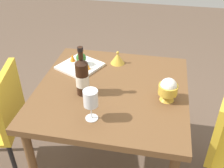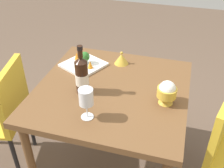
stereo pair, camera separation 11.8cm
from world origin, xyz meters
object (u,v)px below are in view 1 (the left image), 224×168
at_px(chair_near_window, 2,115).
at_px(rice_bowl, 168,89).
at_px(wine_bottle, 82,76).
at_px(serving_plate, 80,66).
at_px(rice_bowl_lid, 118,58).
at_px(carrot_garnish_left, 87,65).
at_px(carrot_garnish_right, 72,58).
at_px(broccoli_floret, 81,58).
at_px(wine_glass, 91,99).

bearing_deg(chair_near_window, rice_bowl, -98.71).
distance_m(wine_bottle, serving_plate, 0.32).
relative_size(rice_bowl_lid, carrot_garnish_left, 1.86).
height_order(wine_bottle, rice_bowl_lid, wine_bottle).
distance_m(rice_bowl, carrot_garnish_right, 0.73).
bearing_deg(broccoli_floret, carrot_garnish_right, -26.01).
bearing_deg(rice_bowl_lid, wine_bottle, 70.46).
xyz_separation_m(serving_plate, carrot_garnish_right, (0.07, -0.05, 0.03)).
bearing_deg(carrot_garnish_left, chair_near_window, 28.88).
xyz_separation_m(wine_glass, carrot_garnish_left, (0.15, -0.45, -0.09)).
xyz_separation_m(wine_glass, rice_bowl_lid, (-0.03, -0.60, -0.09)).
height_order(chair_near_window, broccoli_floret, broccoli_floret).
bearing_deg(wine_glass, carrot_garnish_left, -72.08).
relative_size(chair_near_window, serving_plate, 2.55).
height_order(chair_near_window, wine_glass, wine_glass).
relative_size(wine_bottle, carrot_garnish_left, 5.64).
bearing_deg(carrot_garnish_right, wine_glass, 117.19).
relative_size(chair_near_window, wine_bottle, 2.80).
relative_size(rice_bowl, carrot_garnish_left, 2.63).
relative_size(wine_bottle, rice_bowl, 2.14).
height_order(serving_plate, carrot_garnish_right, carrot_garnish_right).
xyz_separation_m(chair_near_window, carrot_garnish_left, (-0.52, -0.29, 0.27)).
bearing_deg(carrot_garnish_right, rice_bowl, 155.57).
bearing_deg(wine_bottle, wine_glass, 116.83).
bearing_deg(chair_near_window, carrot_garnish_right, -59.19).
height_order(chair_near_window, rice_bowl_lid, same).
relative_size(rice_bowl_lid, broccoli_floret, 1.17).
distance_m(rice_bowl_lid, carrot_garnish_left, 0.23).
height_order(wine_glass, rice_bowl_lid, wine_glass).
bearing_deg(serving_plate, chair_near_window, 35.65).
distance_m(wine_bottle, carrot_garnish_right, 0.38).
distance_m(chair_near_window, rice_bowl_lid, 0.87).
bearing_deg(wine_bottle, carrot_garnish_right, -62.59).
xyz_separation_m(wine_bottle, broccoli_floret, (0.10, -0.29, -0.05)).
xyz_separation_m(chair_near_window, serving_plate, (-0.46, -0.33, 0.24)).
distance_m(chair_near_window, rice_bowl, 1.10).
xyz_separation_m(wine_bottle, wine_glass, (-0.11, 0.21, 0.01)).
height_order(broccoli_floret, carrot_garnish_left, broccoli_floret).
height_order(wine_glass, rice_bowl, wine_glass).
height_order(wine_glass, serving_plate, wine_glass).
xyz_separation_m(rice_bowl, rice_bowl_lid, (0.35, -0.36, -0.04)).
bearing_deg(carrot_garnish_left, serving_plate, -31.61).
distance_m(serving_plate, carrot_garnish_right, 0.09).
xyz_separation_m(wine_bottle, carrot_garnish_left, (0.04, -0.25, -0.08)).
relative_size(serving_plate, carrot_garnish_left, 6.19).
distance_m(wine_bottle, broccoli_floret, 0.31).
relative_size(rice_bowl, rice_bowl_lid, 1.42).
bearing_deg(broccoli_floret, rice_bowl, 155.78).
bearing_deg(serving_plate, carrot_garnish_right, -34.70).
distance_m(wine_glass, carrot_garnish_left, 0.48).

